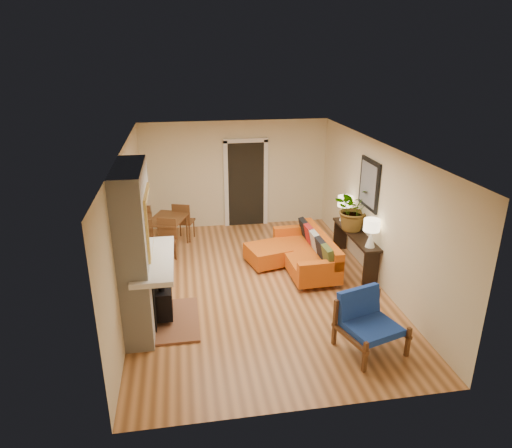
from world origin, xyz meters
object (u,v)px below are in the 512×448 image
Objects in this scene: blue_chair at (367,319)px; lamp_near at (371,230)px; ottoman at (268,254)px; console_table at (355,240)px; dining_table at (171,225)px; houseplant at (354,208)px; sofa at (309,253)px; lamp_far at (345,205)px.

lamp_near reaches higher than blue_chair.
console_table reaches higher than ottoman.
dining_table reaches higher than console_table.
lamp_near is at bearing -31.55° from ottoman.
houseplant is at bearing -5.36° from ottoman.
ottoman is 1.79m from console_table.
blue_chair is 1.13× the size of houseplant.
sofa is 1.98× the size of blue_chair.
sofa is at bearing 177.67° from console_table.
console_table is 3.43× the size of lamp_far.
sofa is at bearing -170.57° from houseplant.
console_table is (3.65, -1.41, -0.02)m from dining_table.
houseplant is at bearing -91.08° from lamp_far.
sofa is 1.40m from lamp_near.
dining_table is 0.94× the size of console_table.
console_table is at bearing -90.00° from lamp_far.
blue_chair is 1.89× the size of lamp_far.
sofa is at bearing -143.91° from lamp_far.
console_table is at bearing -87.03° from houseplant.
sofa is at bearing -21.90° from ottoman.
dining_table reaches higher than ottoman.
blue_chair is at bearing -54.85° from dining_table.
console_table is at bearing 72.63° from blue_chair.
sofa is 2.14× the size of ottoman.
sofa is 0.97m from console_table.
lamp_near reaches higher than dining_table.
lamp_near is 0.90m from houseplant.
ottoman is 1.96m from houseplant.
houseplant is at bearing 92.97° from console_table.
ottoman is 2.23m from dining_table.
lamp_near is (0.00, -0.70, 0.49)m from console_table.
lamp_near is (0.94, -0.74, 0.72)m from sofa.
sofa reaches higher than console_table.
dining_table is (-2.83, 4.02, 0.13)m from blue_chair.
houseplant is at bearing 9.43° from sofa.
lamp_far reaches higher than blue_chair.
lamp_far is at bearing 76.23° from blue_chair.
lamp_far reaches higher than dining_table.
lamp_far reaches higher than console_table.
houseplant is (3.64, -1.21, 0.58)m from dining_table.
console_table is 3.43× the size of lamp_near.
blue_chair reaches higher than ottoman.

